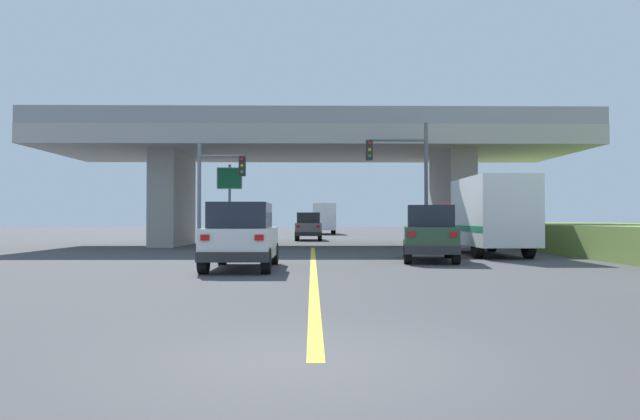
{
  "coord_description": "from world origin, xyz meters",
  "views": [
    {
      "loc": [
        -0.04,
        -6.17,
        1.52
      ],
      "look_at": [
        0.35,
        22.94,
        1.99
      ],
      "focal_mm": 32.8,
      "sensor_mm": 36.0,
      "label": 1
    }
  ],
  "objects": [
    {
      "name": "ground",
      "position": [
        0.0,
        28.05,
        0.0
      ],
      "size": [
        160.0,
        160.0,
        0.0
      ],
      "primitive_type": "plane",
      "color": "#424244"
    },
    {
      "name": "overpass_bridge",
      "position": [
        0.0,
        28.05,
        5.16
      ],
      "size": [
        30.11,
        9.79,
        7.27
      ],
      "color": "#A8A59E",
      "rests_on": "ground"
    },
    {
      "name": "lane_divider_stripe",
      "position": [
        0.0,
        12.62,
        0.0
      ],
      "size": [
        0.2,
        25.24,
        0.01
      ],
      "primitive_type": "cube",
      "color": "yellow",
      "rests_on": "ground"
    },
    {
      "name": "suv_lead",
      "position": [
        -2.19,
        11.73,
        1.01
      ],
      "size": [
        2.0,
        4.56,
        2.02
      ],
      "color": "silver",
      "rests_on": "ground"
    },
    {
      "name": "suv_crossing",
      "position": [
        4.26,
        15.15,
        1.01
      ],
      "size": [
        2.48,
        4.74,
        2.02
      ],
      "rotation": [
        0.0,
        0.0,
        -0.15
      ],
      "color": "#2D4C33",
      "rests_on": "ground"
    },
    {
      "name": "box_truck",
      "position": [
        7.43,
        18.49,
        1.69
      ],
      "size": [
        2.33,
        6.97,
        3.24
      ],
      "color": "red",
      "rests_on": "ground"
    },
    {
      "name": "sedan_oncoming",
      "position": [
        -0.31,
        36.67,
        1.01
      ],
      "size": [
        1.91,
        4.59,
        2.02
      ],
      "color": "slate",
      "rests_on": "ground"
    },
    {
      "name": "traffic_signal_nearside",
      "position": [
        4.5,
        21.68,
        3.83
      ],
      "size": [
        2.98,
        0.36,
        6.16
      ],
      "color": "#56595E",
      "rests_on": "ground"
    },
    {
      "name": "traffic_signal_farside",
      "position": [
        -4.67,
        21.71,
        3.25
      ],
      "size": [
        2.3,
        0.36,
        5.14
      ],
      "color": "slate",
      "rests_on": "ground"
    },
    {
      "name": "highway_sign",
      "position": [
        -4.55,
        25.75,
        3.28
      ],
      "size": [
        1.39,
        0.17,
        4.52
      ],
      "color": "slate",
      "rests_on": "ground"
    },
    {
      "name": "semi_truck_distant",
      "position": [
        1.18,
        54.88,
        1.65
      ],
      "size": [
        2.33,
        7.28,
        3.14
      ],
      "color": "navy",
      "rests_on": "ground"
    }
  ]
}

